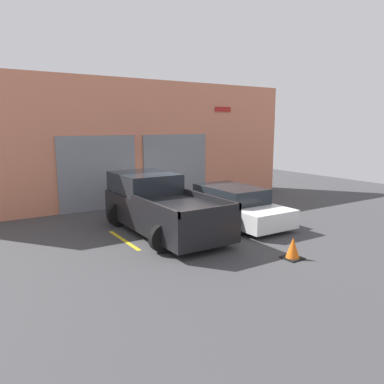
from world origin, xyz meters
The scene contains 8 objects.
ground_plane centered at (0.00, 0.00, 0.00)m, with size 28.00×28.00×0.00m, color #3D3D3F.
shophouse_building centered at (-0.01, 3.29, 2.55)m, with size 14.99×0.68×5.17m.
pickup_truck centered at (-1.34, -1.02, 0.82)m, with size 2.52×5.03×1.75m.
sedan_white centered at (1.34, -1.28, 0.58)m, with size 2.21×4.48×1.23m.
parking_stripe_far_left centered at (-2.69, -1.31, 0.00)m, with size 0.12×2.20×0.01m, color gold.
parking_stripe_left centered at (0.00, -1.31, 0.00)m, with size 0.12×2.20×0.01m, color gold.
parking_stripe_centre centered at (2.69, -1.31, 0.00)m, with size 0.12×2.20×0.01m, color gold.
traffic_cone centered at (0.31, -5.03, 0.25)m, with size 0.47×0.47×0.55m.
Camera 1 is at (-6.66, -11.24, 3.31)m, focal length 35.00 mm.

